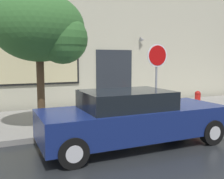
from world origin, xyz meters
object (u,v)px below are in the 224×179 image
Objects in this scene: parked_car at (133,118)px; stop_sign at (157,66)px; street_tree at (44,30)px; fire_hydrant at (197,101)px.

parked_car is 2.77m from stop_sign.
stop_sign reaches higher than parked_car.
street_tree is 1.54× the size of stop_sign.
stop_sign reaches higher than fire_hydrant.
street_tree is (-1.82, 1.89, 2.28)m from parked_car.
parked_car is at bearing -46.13° from street_tree.
parked_car is 3.48m from street_tree.
street_tree reaches higher than parked_car.
parked_car is 1.88× the size of stop_sign.
stop_sign is at bearing 42.84° from parked_car.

